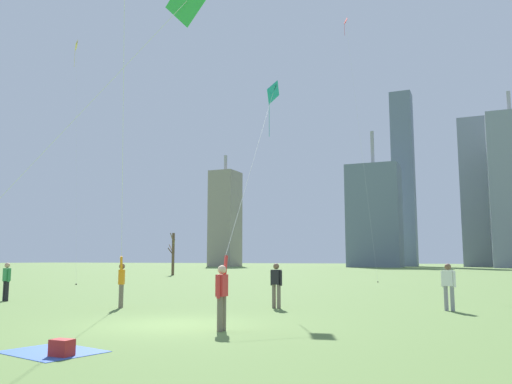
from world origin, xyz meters
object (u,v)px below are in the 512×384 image
object	(u,v)px
kite_flyer_foreground_right_teal	(234,244)
bystander_watching_nearby	(449,284)
kite_flyer_foreground_left_purple	(122,193)
picnic_spot	(58,349)
bystander_far_off_by_trees	(6,280)
bystander_strolling_midfield	(276,283)
bare_tree_rightmost	(173,253)
distant_kite_high_overhead_yellow	(76,62)
distant_kite_low_near_trees_red	(350,55)

from	to	relation	value
kite_flyer_foreground_right_teal	bystander_watching_nearby	xyz separation A→B (m)	(5.30, 6.18, -1.30)
kite_flyer_foreground_left_purple	picnic_spot	xyz separation A→B (m)	(3.67, -6.59, -3.91)
bystander_watching_nearby	bystander_far_off_by_trees	size ratio (longest dim) A/B	1.00
bystander_watching_nearby	bystander_strolling_midfield	distance (m)	6.02
bystander_watching_nearby	bare_tree_rightmost	world-z (taller)	bare_tree_rightmost
picnic_spot	bare_tree_rightmost	bearing A→B (deg)	119.33
bystander_strolling_midfield	distant_kite_high_overhead_yellow	size ratio (longest dim) A/B	0.08
bystander_watching_nearby	kite_flyer_foreground_left_purple	bearing A→B (deg)	-153.57
kite_flyer_foreground_right_teal	distant_kite_high_overhead_yellow	world-z (taller)	distant_kite_high_overhead_yellow
kite_flyer_foreground_right_teal	bystander_far_off_by_trees	world-z (taller)	kite_flyer_foreground_right_teal
kite_flyer_foreground_right_teal	bystander_far_off_by_trees	distance (m)	12.83
kite_flyer_foreground_left_purple	bare_tree_rightmost	distance (m)	40.94
bystander_watching_nearby	bystander_strolling_midfield	size ratio (longest dim) A/B	1.00
distant_kite_low_near_trees_red	picnic_spot	world-z (taller)	distant_kite_low_near_trees_red
kite_flyer_foreground_right_teal	kite_flyer_foreground_left_purple	xyz separation A→B (m)	(-4.77, 1.18, 1.80)
bystander_strolling_midfield	bare_tree_rightmost	distance (m)	40.20
bystander_watching_nearby	distant_kite_low_near_trees_red	xyz separation A→B (m)	(-8.08, 22.58, 18.08)
kite_flyer_foreground_left_purple	picnic_spot	distance (m)	8.50
bystander_strolling_midfield	bare_tree_rightmost	size ratio (longest dim) A/B	0.35
distant_kite_high_overhead_yellow	picnic_spot	bearing A→B (deg)	-47.52
picnic_spot	bare_tree_rightmost	size ratio (longest dim) A/B	0.45
kite_flyer_foreground_right_teal	bare_tree_rightmost	xyz separation A→B (m)	(-24.84, 36.83, 0.30)
kite_flyer_foreground_left_purple	bystander_far_off_by_trees	bearing A→B (deg)	163.89
kite_flyer_foreground_left_purple	bystander_far_off_by_trees	distance (m)	8.44
bystander_strolling_midfield	bystander_far_off_by_trees	world-z (taller)	same
bare_tree_rightmost	kite_flyer_foreground_left_purple	bearing A→B (deg)	-60.63
kite_flyer_foreground_left_purple	distant_kite_high_overhead_yellow	distance (m)	31.31
bystander_far_off_by_trees	bare_tree_rightmost	size ratio (longest dim) A/B	0.35
bystander_watching_nearby	bystander_far_off_by_trees	xyz separation A→B (m)	(-17.61, -2.83, 0.00)
kite_flyer_foreground_left_purple	distant_kite_high_overhead_yellow	size ratio (longest dim) A/B	0.64
bystander_watching_nearby	bystander_strolling_midfield	bearing A→B (deg)	-166.89
distant_kite_low_near_trees_red	picnic_spot	xyz separation A→B (m)	(1.68, -34.18, -18.89)
bystander_far_off_by_trees	distant_kite_low_near_trees_red	bearing A→B (deg)	69.43
distant_kite_high_overhead_yellow	bystander_watching_nearby	bearing A→B (deg)	-25.30
kite_flyer_foreground_right_teal	bystander_far_off_by_trees	bearing A→B (deg)	164.76
picnic_spot	kite_flyer_foreground_left_purple	bearing A→B (deg)	119.11
bystander_strolling_midfield	bystander_far_off_by_trees	bearing A→B (deg)	-172.90
bystander_watching_nearby	bystander_strolling_midfield	world-z (taller)	same
distant_kite_low_near_trees_red	picnic_spot	distance (m)	39.09
bystander_watching_nearby	distant_kite_high_overhead_yellow	distance (m)	37.63
kite_flyer_foreground_right_teal	bare_tree_rightmost	size ratio (longest dim) A/B	2.04
bystander_watching_nearby	picnic_spot	distance (m)	13.27
picnic_spot	bystander_strolling_midfield	bearing A→B (deg)	86.98
bystander_strolling_midfield	bare_tree_rightmost	xyz separation A→B (m)	(-24.27, 32.01, 1.60)
distant_kite_low_near_trees_red	kite_flyer_foreground_left_purple	bearing A→B (deg)	-94.13
kite_flyer_foreground_right_teal	distant_kite_high_overhead_yellow	size ratio (longest dim) A/B	0.46
kite_flyer_foreground_right_teal	picnic_spot	distance (m)	5.92
kite_flyer_foreground_left_purple	bystander_strolling_midfield	xyz separation A→B (m)	(4.21, 3.64, -3.09)
distant_kite_low_near_trees_red	kite_flyer_foreground_right_teal	bearing A→B (deg)	-84.48
bystander_watching_nearby	distant_kite_low_near_trees_red	size ratio (longest dim) A/B	0.07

